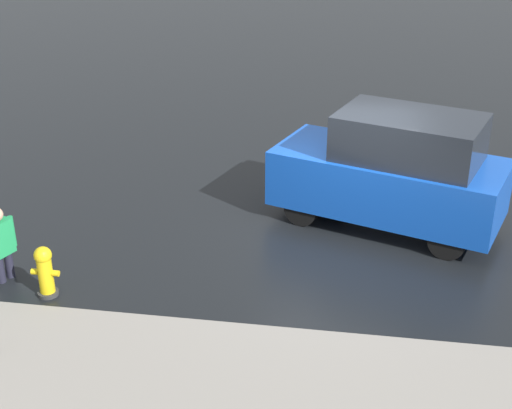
# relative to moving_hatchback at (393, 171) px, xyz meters

# --- Properties ---
(ground_plane) EXTENTS (60.00, 60.00, 0.00)m
(ground_plane) POSITION_rel_moving_hatchback_xyz_m (0.87, 0.86, -1.03)
(ground_plane) COLOR black
(moving_hatchback) EXTENTS (4.24, 2.89, 2.06)m
(moving_hatchback) POSITION_rel_moving_hatchback_xyz_m (0.00, 0.00, 0.00)
(moving_hatchback) COLOR blue
(moving_hatchback) RESTS_ON ground
(fire_hydrant) EXTENTS (0.42, 0.31, 0.80)m
(fire_hydrant) POSITION_rel_moving_hatchback_xyz_m (5.03, 3.12, -0.63)
(fire_hydrant) COLOR gold
(fire_hydrant) RESTS_ON ground
(pedestrian) EXTENTS (0.35, 0.54, 1.22)m
(pedestrian) POSITION_rel_moving_hatchback_xyz_m (5.84, 2.80, -0.34)
(pedestrian) COLOR #1E8C4C
(pedestrian) RESTS_ON ground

